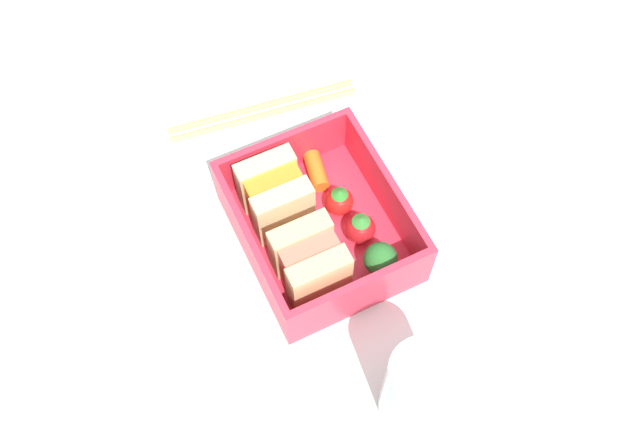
{
  "coord_description": "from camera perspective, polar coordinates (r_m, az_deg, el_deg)",
  "views": [
    {
      "loc": [
        -25.36,
        12.31,
        57.31
      ],
      "look_at": [
        0.0,
        0.0,
        2.7
      ],
      "focal_mm": 40.0,
      "sensor_mm": 36.0,
      "label": 1
    }
  ],
  "objects": [
    {
      "name": "sandwich_left",
      "position": [
        0.58,
        -0.81,
        -3.06
      ],
      "size": [
        5.25,
        5.21,
        5.92
      ],
      "color": "#E2C483",
      "rests_on": "bento_tray"
    },
    {
      "name": "broccoli_floret",
      "position": [
        0.59,
        4.86,
        -2.88
      ],
      "size": [
        2.86,
        2.86,
        3.96
      ],
      "color": "#8BCA5D",
      "rests_on": "bento_tray"
    },
    {
      "name": "chopstick_pair",
      "position": [
        0.71,
        -4.62,
        9.17
      ],
      "size": [
        4.19,
        19.01,
        0.7
      ],
      "color": "tan",
      "rests_on": "ground_plane"
    },
    {
      "name": "carrot_stick_far_left",
      "position": [
        0.65,
        -0.31,
        4.27
      ],
      "size": [
        3.9,
        2.25,
        1.57
      ],
      "primitive_type": "cylinder",
      "rotation": [
        1.57,
        0.0,
        1.38
      ],
      "color": "orange",
      "rests_on": "bento_tray"
    },
    {
      "name": "strawberry_left",
      "position": [
        0.63,
        1.55,
        1.87
      ],
      "size": [
        2.51,
        2.51,
        3.11
      ],
      "color": "red",
      "rests_on": "bento_tray"
    },
    {
      "name": "bento_tray",
      "position": [
        0.63,
        -0.0,
        -0.87
      ],
      "size": [
        15.68,
        13.37,
        1.2
      ],
      "primitive_type": "cube",
      "color": "#EA2F46",
      "rests_on": "ground_plane"
    },
    {
      "name": "sandwich_center_left",
      "position": [
        0.61,
        -3.61,
        2.28
      ],
      "size": [
        5.25,
        5.21,
        5.92
      ],
      "color": "beige",
      "rests_on": "bento_tray"
    },
    {
      "name": "ground_plane",
      "position": [
        0.65,
        -0.0,
        -1.5
      ],
      "size": [
        120.0,
        120.0,
        2.0
      ],
      "primitive_type": "cube",
      "color": "silver"
    },
    {
      "name": "folded_napkin",
      "position": [
        0.69,
        9.65,
        5.28
      ],
      "size": [
        13.0,
        11.53,
        0.4
      ],
      "primitive_type": "cube",
      "rotation": [
        0.0,
        0.0,
        -0.05
      ],
      "color": "white",
      "rests_on": "ground_plane"
    },
    {
      "name": "drinking_glass",
      "position": [
        0.55,
        7.83,
        -12.93
      ],
      "size": [
        5.21,
        5.21,
        9.66
      ],
      "primitive_type": "cylinder",
      "color": "silver",
      "rests_on": "ground_plane"
    },
    {
      "name": "bento_rim",
      "position": [
        0.61,
        -0.0,
        0.41
      ],
      "size": [
        15.68,
        13.37,
        4.88
      ],
      "color": "#EA2F46",
      "rests_on": "bento_tray"
    },
    {
      "name": "strawberry_far_left",
      "position": [
        0.61,
        3.24,
        -0.32
      ],
      "size": [
        2.66,
        2.66,
        3.26
      ],
      "color": "red",
      "rests_on": "bento_tray"
    }
  ]
}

